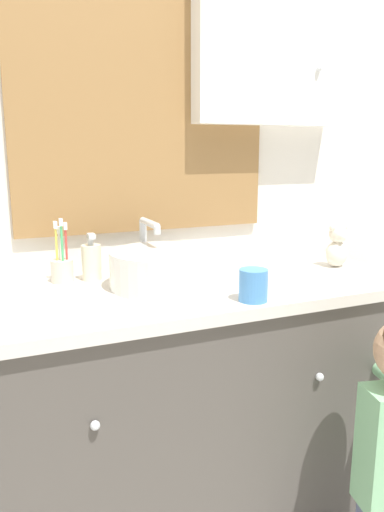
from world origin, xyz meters
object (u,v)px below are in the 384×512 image
sink_basin (162,268)px  teddy_bear (337,247)px  toothbrush_holder (62,268)px  soap_dispenser (92,262)px  drinking_cup (253,285)px

sink_basin → teddy_bear: 0.65m
toothbrush_holder → soap_dispenser: toothbrush_holder is taller
teddy_bear → drinking_cup: 0.53m
sink_basin → teddy_bear: bearing=-0.2°
sink_basin → toothbrush_holder: toothbrush_holder is taller
soap_dispenser → drinking_cup: bearing=-47.6°
sink_basin → drinking_cup: 0.30m
sink_basin → teddy_bear: (0.65, -0.00, 0.01)m
toothbrush_holder → teddy_bear: bearing=-10.4°
sink_basin → soap_dispenser: size_ratio=2.41×
toothbrush_holder → teddy_bear: size_ratio=1.33×
soap_dispenser → teddy_bear: bearing=-10.7°
teddy_bear → toothbrush_holder: bearing=169.6°
sink_basin → soap_dispenser: sink_basin is taller
soap_dispenser → drinking_cup: soap_dispenser is taller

